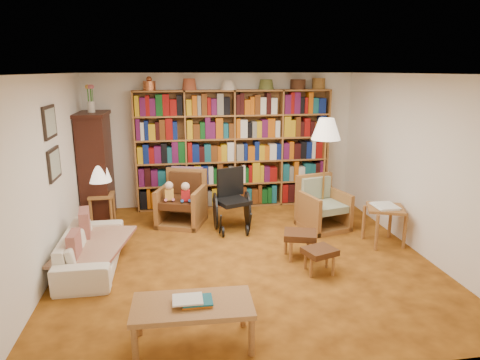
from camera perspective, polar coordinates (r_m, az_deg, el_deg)
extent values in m
plane|color=#B0661B|center=(6.13, 0.50, -10.09)|extent=(5.00, 5.00, 0.00)
plane|color=white|center=(5.58, 0.56, 13.98)|extent=(5.00, 5.00, 0.00)
plane|color=white|center=(8.16, -2.37, 5.30)|extent=(5.00, 0.00, 5.00)
plane|color=white|center=(3.39, 7.53, -8.14)|extent=(5.00, 0.00, 5.00)
plane|color=white|center=(5.87, -24.33, 0.38)|extent=(0.00, 5.00, 5.00)
plane|color=white|center=(6.60, 22.47, 2.02)|extent=(0.00, 5.00, 5.00)
cube|color=#A46D33|center=(8.05, -0.81, 4.10)|extent=(3.60, 0.30, 2.20)
cube|color=black|center=(7.79, -18.60, 1.49)|extent=(0.45, 0.90, 1.80)
cube|color=black|center=(7.65, -19.16, 8.29)|extent=(0.50, 0.95, 0.06)
cylinder|color=silver|center=(7.64, -19.24, 9.19)|extent=(0.12, 0.12, 0.18)
cube|color=black|center=(6.04, -24.06, 7.07)|extent=(0.03, 0.52, 0.42)
cube|color=gray|center=(6.04, -23.92, 7.08)|extent=(0.01, 0.44, 0.34)
cube|color=black|center=(6.12, -23.53, 1.97)|extent=(0.03, 0.52, 0.42)
cube|color=gray|center=(6.12, -23.40, 1.98)|extent=(0.01, 0.44, 0.34)
imported|color=#EFE3CA|center=(6.07, -19.19, -8.64)|extent=(1.70, 0.67, 0.49)
cube|color=beige|center=(6.04, -18.76, -8.17)|extent=(1.00, 1.50, 0.04)
cube|color=maroon|center=(6.35, -19.97, -5.74)|extent=(0.19, 0.42, 0.41)
cube|color=maroon|center=(5.71, -21.25, -8.13)|extent=(0.11, 0.35, 0.35)
cube|color=#A46D33|center=(7.54, -18.00, -1.97)|extent=(0.41, 0.41, 0.04)
cylinder|color=#A46D33|center=(7.49, -19.25, -4.29)|extent=(0.05, 0.05, 0.49)
cylinder|color=#A46D33|center=(7.44, -16.79, -4.22)|extent=(0.05, 0.05, 0.49)
cylinder|color=#A46D33|center=(7.80, -18.85, -3.53)|extent=(0.05, 0.05, 0.49)
cylinder|color=#A46D33|center=(7.74, -16.48, -3.46)|extent=(0.05, 0.05, 0.49)
cylinder|color=#B37D39|center=(7.51, -18.07, -1.05)|extent=(0.13, 0.13, 0.21)
cone|color=white|center=(7.44, -18.22, 0.89)|extent=(0.38, 0.38, 0.29)
cube|color=#A46D33|center=(7.38, -7.74, -5.53)|extent=(0.93, 0.95, 0.08)
cube|color=#A46D33|center=(7.30, -10.36, -3.56)|extent=(0.32, 0.73, 0.64)
cube|color=#A46D33|center=(7.30, -5.27, -3.36)|extent=(0.32, 0.73, 0.64)
cube|color=#A46D33|center=(7.57, -7.91, -1.76)|extent=(0.70, 0.32, 0.90)
cube|color=#4C2E14|center=(7.24, -7.83, -2.94)|extent=(0.74, 0.78, 0.12)
cube|color=#4C2E14|center=(7.45, -7.95, -0.37)|extent=(0.56, 0.28, 0.38)
cube|color=#C8354B|center=(7.54, -7.98, 0.27)|extent=(0.55, 0.24, 0.40)
cube|color=#A46D33|center=(7.27, 10.97, -6.00)|extent=(0.84, 0.86, 0.08)
cube|color=#A46D33|center=(7.09, 8.72, -4.16)|extent=(0.24, 0.71, 0.61)
cube|color=#A46D33|center=(7.29, 13.35, -3.86)|extent=(0.24, 0.71, 0.61)
cube|color=#A46D33|center=(7.43, 10.29, -2.35)|extent=(0.68, 0.25, 0.85)
cube|color=#98A483|center=(7.14, 11.18, -3.50)|extent=(0.67, 0.71, 0.11)
cube|color=#98A483|center=(7.32, 10.53, -1.00)|extent=(0.54, 0.23, 0.36)
cube|color=black|center=(6.94, -1.03, -2.87)|extent=(0.62, 0.62, 0.06)
cube|color=black|center=(7.09, -1.30, -0.25)|extent=(0.47, 0.23, 0.48)
cylinder|color=black|center=(7.07, -3.29, -4.12)|extent=(0.03, 0.60, 0.60)
cylinder|color=black|center=(7.13, 0.99, -3.91)|extent=(0.03, 0.60, 0.60)
cylinder|color=black|center=(6.77, -2.29, -6.89)|extent=(0.03, 0.17, 0.17)
cylinder|color=black|center=(6.82, 0.95, -6.71)|extent=(0.03, 0.17, 0.17)
cylinder|color=#B37D39|center=(7.47, 10.81, -5.61)|extent=(0.30, 0.30, 0.03)
cylinder|color=#B37D39|center=(7.25, 11.08, -0.10)|extent=(0.03, 0.03, 1.52)
cone|color=white|center=(7.09, 11.42, 6.70)|extent=(0.48, 0.48, 0.35)
cube|color=#A46D33|center=(6.71, 18.81, -3.59)|extent=(0.66, 0.66, 0.04)
cylinder|color=#A46D33|center=(6.52, 17.77, -6.71)|extent=(0.05, 0.05, 0.54)
cylinder|color=#A46D33|center=(6.72, 21.12, -6.37)|extent=(0.05, 0.05, 0.54)
cylinder|color=#A46D33|center=(6.89, 16.17, -5.46)|extent=(0.05, 0.05, 0.54)
cylinder|color=#A46D33|center=(7.08, 19.38, -5.17)|extent=(0.05, 0.05, 0.54)
cube|color=white|center=(6.70, 18.83, -3.30)|extent=(0.41, 0.46, 0.03)
cube|color=#4C2E14|center=(5.65, 10.58, -9.34)|extent=(0.48, 0.44, 0.08)
cylinder|color=#A46D33|center=(5.57, 9.46, -11.50)|extent=(0.04, 0.04, 0.25)
cylinder|color=#A46D33|center=(5.66, 12.32, -11.19)|extent=(0.04, 0.04, 0.25)
cylinder|color=#A46D33|center=(5.77, 8.73, -10.52)|extent=(0.04, 0.04, 0.25)
cylinder|color=#A46D33|center=(5.86, 11.49, -10.24)|extent=(0.04, 0.04, 0.25)
cube|color=#4C2E14|center=(6.02, 8.03, -7.28)|extent=(0.53, 0.49, 0.09)
cylinder|color=#A46D33|center=(5.93, 6.79, -9.54)|extent=(0.04, 0.04, 0.29)
cylinder|color=#A46D33|center=(6.03, 9.86, -9.27)|extent=(0.04, 0.04, 0.29)
cylinder|color=#A46D33|center=(6.17, 6.12, -8.56)|extent=(0.04, 0.04, 0.29)
cylinder|color=#A46D33|center=(6.26, 9.08, -8.32)|extent=(0.04, 0.04, 0.29)
cube|color=#A46D33|center=(4.18, -6.35, -16.34)|extent=(1.14, 0.60, 0.05)
cylinder|color=#A46D33|center=(4.12, -13.82, -20.86)|extent=(0.06, 0.06, 0.39)
cylinder|color=#A46D33|center=(4.15, 1.56, -20.11)|extent=(0.06, 0.06, 0.39)
cylinder|color=#A46D33|center=(4.51, -13.33, -17.40)|extent=(0.06, 0.06, 0.39)
cylinder|color=#A46D33|center=(4.54, 0.43, -16.76)|extent=(0.06, 0.06, 0.39)
cube|color=brown|center=(4.15, -6.37, -15.72)|extent=(0.29, 0.23, 0.05)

